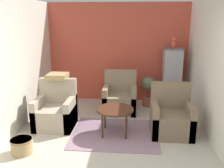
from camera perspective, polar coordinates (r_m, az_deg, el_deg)
name	(u,v)px	position (r m, az deg, el deg)	size (l,w,h in m)	color
wall_back_accent	(118,53)	(6.84, 1.32, 7.16)	(3.86, 0.06, 2.64)	#C64C38
wall_left	(21,64)	(5.53, -20.07, 4.40)	(0.06, 3.59, 2.64)	silver
wall_right	(209,67)	(5.24, 21.25, 3.74)	(0.06, 3.59, 2.64)	silver
area_rug	(115,133)	(5.08, 0.69, -11.24)	(1.69, 1.45, 0.01)	gray
coffee_table	(115,111)	(4.89, 0.71, -6.17)	(0.72, 0.72, 0.54)	#472819
armchair_left	(56,112)	(5.43, -12.74, -6.30)	(0.79, 0.76, 0.99)	tan
armchair_right	(171,118)	(5.12, 13.36, -7.67)	(0.79, 0.76, 0.99)	#7A664C
armchair_middle	(120,99)	(6.15, 1.83, -3.38)	(0.79, 0.76, 0.99)	#8E7A5B
birdcage	(172,78)	(6.60, 13.46, 1.34)	(0.52, 0.52, 1.50)	slate
parrot	(174,43)	(6.46, 13.94, 9.05)	(0.13, 0.24, 0.29)	#D14C2D
potted_plant	(148,88)	(6.52, 8.23, -0.99)	(0.37, 0.33, 0.77)	brown
wicker_basket	(22,146)	(4.63, -19.95, -13.08)	(0.38, 0.38, 0.26)	tan
throw_pillow	(58,76)	(5.46, -12.35, 1.82)	(0.42, 0.42, 0.10)	tan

